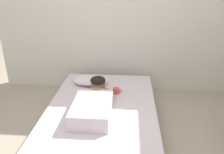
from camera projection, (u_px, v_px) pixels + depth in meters
back_wall at (116, 13)px, 3.51m from camera, size 3.83×0.12×2.50m
bed at (102, 116)px, 2.87m from camera, size 1.35×1.97×0.31m
pillow at (90, 80)px, 3.35m from camera, size 0.52×0.32×0.11m
person_lying at (94, 102)px, 2.66m from camera, size 0.43×0.92×0.27m
coffee_cup at (116, 91)px, 3.08m from camera, size 0.12×0.09×0.07m
cell_phone at (80, 122)px, 2.46m from camera, size 0.07×0.14×0.01m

